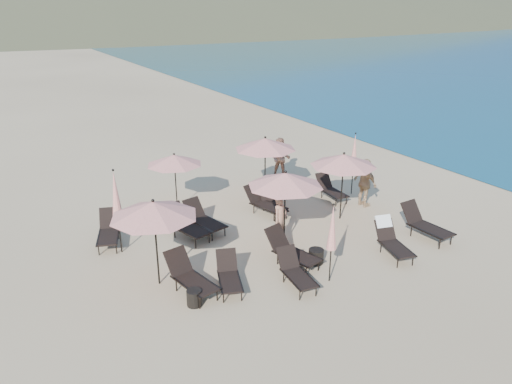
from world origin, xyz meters
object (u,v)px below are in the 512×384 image
umbrella_closed_1 (354,152)px  umbrella_open_2 (344,160)px  lounger_2 (291,250)px  lounger_4 (392,239)px  lounger_0 (190,276)px  umbrella_open_4 (265,144)px  lounger_5 (425,224)px  lounger_10 (271,200)px  lounger_6 (109,230)px  lounger_9 (264,202)px  umbrella_open_1 (285,180)px  lounger_11 (331,189)px  beachgoer_b (281,158)px  umbrella_open_0 (154,209)px  side_table_0 (194,298)px  lounger_7 (186,224)px  beachgoer_a (280,220)px  lounger_3 (296,271)px  umbrella_open_3 (174,160)px  lounger_1 (229,274)px  beachgoer_c (365,183)px  lounger_8 (204,218)px  umbrella_closed_2 (116,195)px  side_table_1 (316,256)px  umbrella_closed_0 (332,228)px

umbrella_closed_1 → umbrella_open_2: bearing=-139.2°
lounger_2 → lounger_4: 3.12m
lounger_0 → umbrella_open_4: 7.08m
lounger_5 → lounger_10: (-3.16, 4.24, -0.01)m
lounger_6 → umbrella_open_2: umbrella_open_2 is taller
lounger_9 → umbrella_open_1: umbrella_open_1 is taller
lounger_2 → lounger_10: bearing=51.7°
lounger_11 → beachgoer_b: beachgoer_b is taller
lounger_11 → umbrella_open_0: 8.41m
lounger_6 → lounger_0: bearing=-55.0°
umbrella_open_0 → side_table_0: 2.46m
lounger_4 → lounger_7: size_ratio=0.93×
beachgoer_a → lounger_3: bearing=-136.0°
lounger_7 → lounger_6: bearing=144.6°
lounger_2 → umbrella_open_3: (-1.32, 5.47, 1.43)m
lounger_1 → beachgoer_c: bearing=39.9°
umbrella_closed_1 → beachgoer_c: 1.50m
lounger_2 → umbrella_open_1: umbrella_open_1 is taller
lounger_8 → beachgoer_c: beachgoer_c is taller
lounger_3 → lounger_7: (-1.42, 4.12, 0.06)m
lounger_4 → side_table_0: bearing=-169.6°
lounger_11 → umbrella_open_1: (-3.67, -2.37, 1.77)m
lounger_3 → umbrella_open_4: (2.50, 5.73, 1.79)m
lounger_2 → lounger_5: bearing=-23.1°
lounger_5 → umbrella_open_2: (-1.40, 2.50, 1.67)m
lounger_3 → lounger_2: bearing=69.8°
lounger_3 → beachgoer_b: (4.31, 7.46, 0.47)m
lounger_8 → umbrella_closed_1: umbrella_closed_1 is taller
lounger_5 → lounger_7: bearing=146.7°
lounger_0 → umbrella_open_3: size_ratio=0.84×
umbrella_closed_1 → beachgoer_c: (-0.42, -1.19, -0.82)m
lounger_9 → lounger_2: bearing=-124.7°
lounger_11 → umbrella_closed_2: 8.31m
lounger_0 → side_table_1: bearing=-17.3°
umbrella_open_1 → umbrella_closed_1: umbrella_closed_1 is taller
beachgoer_a → lounger_6: bearing=127.5°
lounger_5 → beachgoer_b: size_ratio=1.03×
lounger_7 → lounger_11: bearing=-11.8°
lounger_0 → lounger_10: (4.62, 3.45, 0.00)m
umbrella_open_2 → side_table_0: 7.22m
lounger_9 → umbrella_closed_2: size_ratio=0.66×
lounger_0 → side_table_0: (-0.17, -0.63, -0.25)m
lounger_1 → side_table_1: size_ratio=3.55×
lounger_3 → lounger_5: lounger_5 is taller
lounger_1 → umbrella_closed_0: bearing=-3.4°
side_table_1 → beachgoer_a: 1.74m
lounger_2 → lounger_6: bearing=121.6°
lounger_11 → beachgoer_c: (0.65, -1.17, 0.49)m
lounger_4 → umbrella_closed_2: umbrella_closed_2 is taller
lounger_3 → umbrella_closed_0: 1.53m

